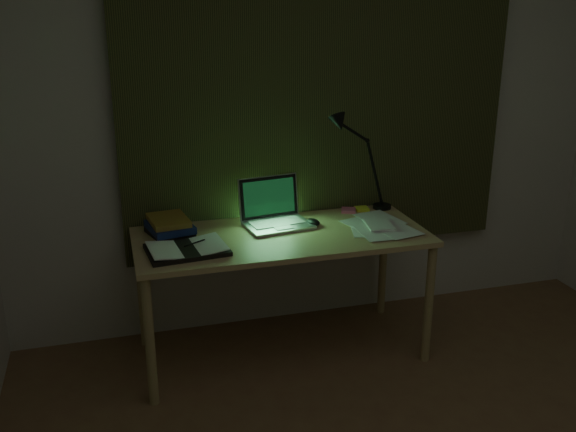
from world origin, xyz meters
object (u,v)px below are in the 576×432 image
(desk, at_px, (282,295))
(open_textbook, at_px, (187,249))
(loose_papers, at_px, (370,225))
(laptop, at_px, (278,205))
(book_stack, at_px, (170,226))
(desk_lamp, at_px, (384,161))

(desk, height_order, open_textbook, open_textbook)
(loose_papers, bearing_deg, laptop, 163.90)
(book_stack, xyz_separation_m, loose_papers, (1.03, -0.17, -0.04))
(desk, distance_m, loose_papers, 0.59)
(laptop, bearing_deg, open_textbook, -164.61)
(open_textbook, height_order, book_stack, book_stack)
(open_textbook, relative_size, book_stack, 1.53)
(open_textbook, height_order, loose_papers, open_textbook)
(open_textbook, distance_m, desk_lamp, 1.26)
(book_stack, xyz_separation_m, desk_lamp, (1.22, 0.11, 0.23))
(open_textbook, distance_m, book_stack, 0.26)
(laptop, distance_m, book_stack, 0.57)
(desk, distance_m, book_stack, 0.69)
(open_textbook, xyz_separation_m, book_stack, (-0.05, 0.26, 0.03))
(desk, distance_m, open_textbook, 0.62)
(open_textbook, bearing_deg, desk, 6.39)
(desk, xyz_separation_m, desk_lamp, (0.67, 0.26, 0.62))
(laptop, bearing_deg, desk, -105.67)
(desk, xyz_separation_m, book_stack, (-0.55, 0.15, 0.39))
(desk, height_order, laptop, laptop)
(laptop, height_order, desk_lamp, desk_lamp)
(book_stack, relative_size, desk_lamp, 0.43)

